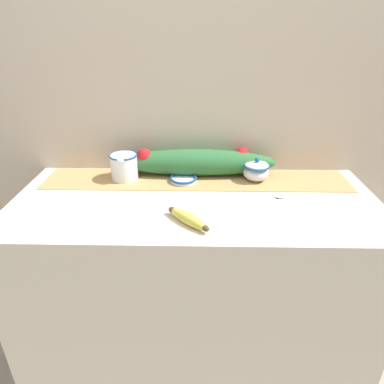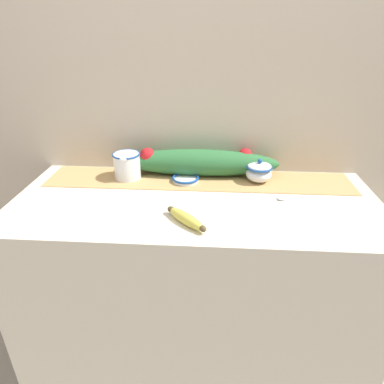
# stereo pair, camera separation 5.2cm
# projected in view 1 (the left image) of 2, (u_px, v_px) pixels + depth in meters

# --- Properties ---
(ground_plane) EXTENTS (12.00, 12.00, 0.00)m
(ground_plane) POSITION_uv_depth(u_px,v_px,m) (195.00, 360.00, 1.73)
(ground_plane) COLOR gray
(countertop) EXTENTS (1.42, 0.62, 0.92)m
(countertop) POSITION_uv_depth(u_px,v_px,m) (195.00, 290.00, 1.53)
(countertop) COLOR beige
(countertop) RESTS_ON ground_plane
(back_wall) EXTENTS (2.22, 0.04, 2.40)m
(back_wall) POSITION_uv_depth(u_px,v_px,m) (197.00, 107.00, 1.49)
(back_wall) COLOR beige
(back_wall) RESTS_ON ground_plane
(table_runner) EXTENTS (1.31, 0.23, 0.00)m
(table_runner) POSITION_uv_depth(u_px,v_px,m) (196.00, 180.00, 1.49)
(table_runner) COLOR tan
(table_runner) RESTS_ON countertop
(cream_pitcher) EXTENTS (0.12, 0.14, 0.12)m
(cream_pitcher) POSITION_uv_depth(u_px,v_px,m) (124.00, 166.00, 1.47)
(cream_pitcher) COLOR white
(cream_pitcher) RESTS_ON countertop
(sugar_bowl) EXTENTS (0.11, 0.11, 0.10)m
(sugar_bowl) POSITION_uv_depth(u_px,v_px,m) (256.00, 170.00, 1.46)
(sugar_bowl) COLOR white
(sugar_bowl) RESTS_ON countertop
(small_dish) EXTENTS (0.12, 0.12, 0.02)m
(small_dish) POSITION_uv_depth(u_px,v_px,m) (183.00, 179.00, 1.46)
(small_dish) COLOR white
(small_dish) RESTS_ON countertop
(banana) EXTENTS (0.15, 0.16, 0.04)m
(banana) POSITION_uv_depth(u_px,v_px,m) (188.00, 219.00, 1.16)
(banana) COLOR #DBCC4C
(banana) RESTS_ON countertop
(spoon) EXTENTS (0.18, 0.10, 0.01)m
(spoon) POSITION_uv_depth(u_px,v_px,m) (278.00, 197.00, 1.33)
(spoon) COLOR silver
(spoon) RESTS_ON countertop
(poinsettia_garland) EXTENTS (0.70, 0.13, 0.12)m
(poinsettia_garland) POSITION_uv_depth(u_px,v_px,m) (196.00, 162.00, 1.51)
(poinsettia_garland) COLOR #2D6B38
(poinsettia_garland) RESTS_ON countertop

